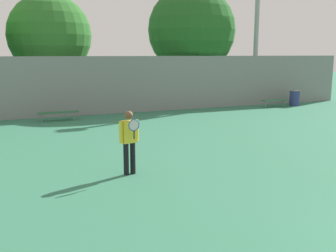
% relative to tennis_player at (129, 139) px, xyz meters
% --- Properties ---
extents(tennis_player, '(0.55, 0.44, 1.71)m').
position_rel_tennis_player_xyz_m(tennis_player, '(0.00, 0.00, 0.00)').
color(tennis_player, black).
rests_on(tennis_player, ground_plane).
extents(bench_courtside_near, '(1.63, 0.40, 0.42)m').
position_rel_tennis_player_xyz_m(bench_courtside_near, '(12.09, 9.45, -0.59)').
color(bench_courtside_near, '#28663D').
rests_on(bench_courtside_near, ground_plane).
extents(bench_courtside_far, '(1.90, 0.40, 0.42)m').
position_rel_tennis_player_xyz_m(bench_courtside_far, '(-0.58, 9.45, -0.59)').
color(bench_courtside_far, '#28663D').
rests_on(bench_courtside_far, ground_plane).
extents(light_pole_far_right, '(0.90, 0.60, 9.29)m').
position_rel_tennis_player_xyz_m(light_pole_far_right, '(12.01, 11.46, 4.30)').
color(light_pole_far_right, '#939399').
rests_on(light_pole_far_right, ground_plane).
extents(trash_bin, '(0.65, 0.65, 0.93)m').
position_rel_tennis_player_xyz_m(trash_bin, '(13.60, 9.45, -0.51)').
color(trash_bin, navy).
rests_on(trash_bin, ground_plane).
extents(back_fence, '(29.03, 0.06, 3.04)m').
position_rel_tennis_player_xyz_m(back_fence, '(3.24, 10.66, 0.55)').
color(back_fence, gray).
rests_on(back_fence, ground_plane).
extents(tree_green_broad, '(5.46, 5.46, 7.34)m').
position_rel_tennis_player_xyz_m(tree_green_broad, '(8.24, 13.02, 3.62)').
color(tree_green_broad, brown).
rests_on(tree_green_broad, ground_plane).
extents(tree_dark_dense, '(4.65, 4.65, 6.51)m').
position_rel_tennis_player_xyz_m(tree_dark_dense, '(-0.27, 13.85, 3.20)').
color(tree_dark_dense, brown).
rests_on(tree_dark_dense, ground_plane).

